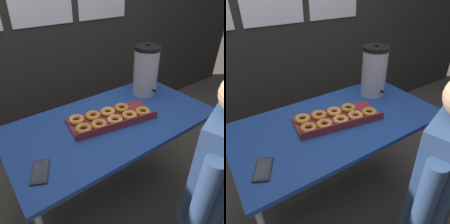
% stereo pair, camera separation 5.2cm
% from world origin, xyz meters
% --- Properties ---
extents(ground_plane, '(12.00, 12.00, 0.00)m').
position_xyz_m(ground_plane, '(0.00, 0.00, 0.00)').
color(ground_plane, '#4C473F').
extents(folding_table, '(1.36, 0.71, 0.78)m').
position_xyz_m(folding_table, '(0.00, 0.00, 0.72)').
color(folding_table, navy).
rests_on(folding_table, ground).
extents(donut_box, '(0.59, 0.33, 0.05)m').
position_xyz_m(donut_box, '(-0.02, 0.00, 0.80)').
color(donut_box, maroon).
rests_on(donut_box, folding_table).
extents(coffee_urn, '(0.19, 0.22, 0.40)m').
position_xyz_m(coffee_urn, '(0.43, 0.16, 0.96)').
color(coffee_urn, '#B7B7BC').
rests_on(coffee_urn, folding_table).
extents(cell_phone, '(0.14, 0.17, 0.01)m').
position_xyz_m(cell_phone, '(-0.55, -0.16, 0.78)').
color(cell_phone, black).
rests_on(cell_phone, folding_table).
extents(person_seated, '(0.53, 0.32, 1.26)m').
position_xyz_m(person_seated, '(0.23, -0.63, 0.60)').
color(person_seated, '#33332D').
rests_on(person_seated, ground).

